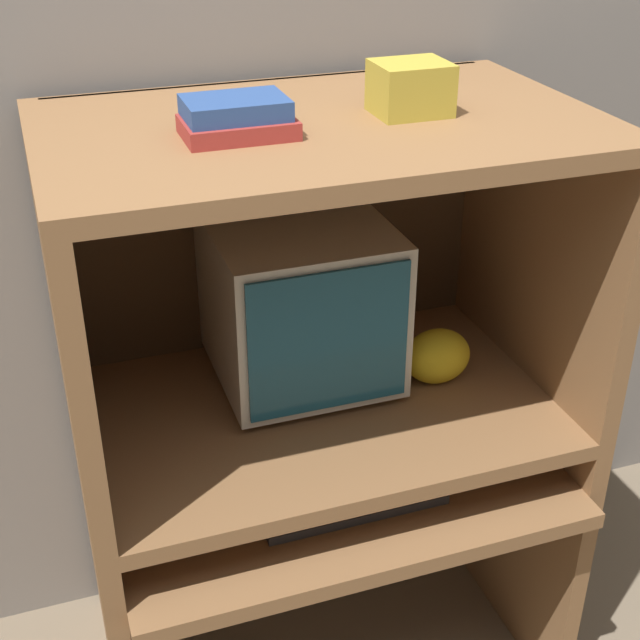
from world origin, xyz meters
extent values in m
cube|color=gray|center=(0.00, 0.72, 1.30)|extent=(6.00, 0.06, 2.60)
cube|color=brown|center=(-0.50, 0.33, 0.31)|extent=(0.04, 0.66, 0.62)
cube|color=brown|center=(0.50, 0.33, 0.31)|extent=(0.04, 0.66, 0.62)
cube|color=brown|center=(0.00, 0.16, 0.60)|extent=(0.96, 0.43, 0.04)
cube|color=brown|center=(-0.50, 0.33, 0.68)|extent=(0.04, 0.66, 0.13)
cube|color=brown|center=(0.50, 0.33, 0.68)|extent=(0.04, 0.66, 0.13)
cube|color=brown|center=(0.00, 0.33, 0.73)|extent=(0.96, 0.66, 0.04)
cube|color=brown|center=(-0.50, 0.33, 1.06)|extent=(0.04, 0.66, 0.62)
cube|color=brown|center=(0.50, 0.33, 1.06)|extent=(0.04, 0.66, 0.62)
cube|color=brown|center=(0.00, 0.33, 1.35)|extent=(0.96, 0.66, 0.04)
cube|color=#48321E|center=(0.00, 0.65, 1.06)|extent=(0.96, 0.01, 0.62)
cylinder|color=beige|center=(-0.01, 0.45, 0.76)|extent=(0.21, 0.21, 0.02)
cube|color=beige|center=(-0.01, 0.45, 0.94)|extent=(0.37, 0.37, 0.35)
cube|color=navy|center=(-0.01, 0.26, 0.94)|extent=(0.34, 0.01, 0.31)
cube|color=#2D2D30|center=(0.00, 0.16, 0.63)|extent=(0.39, 0.16, 0.02)
cube|color=#474749|center=(0.00, 0.16, 0.64)|extent=(0.36, 0.12, 0.01)
ellipsoid|color=#28282B|center=(0.26, 0.14, 0.63)|extent=(0.06, 0.04, 0.03)
ellipsoid|color=gold|center=(0.27, 0.33, 0.81)|extent=(0.15, 0.11, 0.12)
cube|color=maroon|center=(-0.17, 0.28, 1.39)|extent=(0.19, 0.13, 0.03)
cube|color=navy|center=(-0.17, 0.29, 1.42)|extent=(0.18, 0.12, 0.03)
cube|color=gold|center=(0.17, 0.31, 1.42)|extent=(0.14, 0.11, 0.09)
camera|label=1|loc=(-0.52, -1.18, 1.84)|focal=50.00mm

